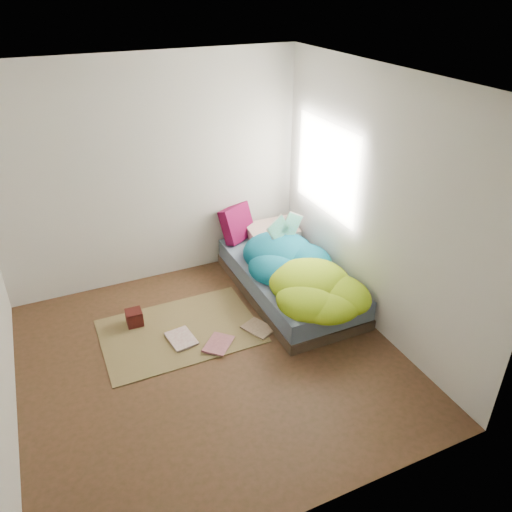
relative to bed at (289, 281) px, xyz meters
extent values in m
cube|color=#3F2E18|center=(-1.22, -0.72, -0.17)|extent=(3.50, 3.50, 0.00)
cube|color=silver|center=(-1.22, 1.03, 1.13)|extent=(3.50, 0.04, 2.60)
cube|color=silver|center=(-1.22, -2.47, 1.13)|extent=(3.50, 0.04, 2.60)
cube|color=silver|center=(0.53, -0.72, 1.13)|extent=(0.04, 3.50, 2.60)
cube|color=white|center=(-1.22, -0.72, 2.43)|extent=(3.50, 3.50, 0.04)
cube|color=white|center=(0.52, 0.18, 1.23)|extent=(0.01, 1.00, 1.20)
cube|color=#38271E|center=(0.00, 0.00, -0.11)|extent=(1.00, 2.00, 0.12)
cube|color=#485674|center=(0.00, 0.00, 0.06)|extent=(0.98, 1.96, 0.22)
cube|color=brown|center=(-1.37, -0.17, -0.16)|extent=(1.60, 1.10, 0.01)
cube|color=silver|center=(0.16, 0.78, 0.24)|extent=(0.64, 0.40, 0.14)
cube|color=#55052E|center=(-0.26, 0.91, 0.39)|extent=(0.45, 0.33, 0.44)
cube|color=black|center=(-1.77, 0.14, -0.07)|extent=(0.17, 0.17, 0.16)
imported|color=silver|center=(-1.52, -0.34, -0.14)|extent=(0.28, 0.36, 0.03)
imported|color=#B0656C|center=(-1.17, -0.48, -0.14)|extent=(0.39, 0.39, 0.03)
imported|color=tan|center=(-0.72, -0.54, -0.14)|extent=(0.34, 0.38, 0.02)
camera|label=1|loc=(-2.37, -4.27, 3.11)|focal=35.00mm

